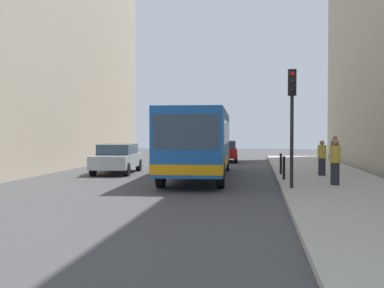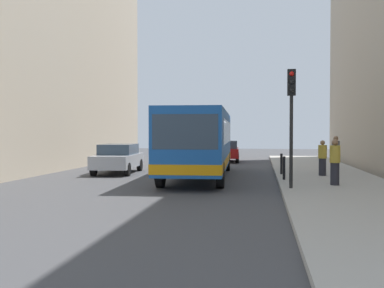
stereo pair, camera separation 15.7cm
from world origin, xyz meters
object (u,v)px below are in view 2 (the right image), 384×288
(car_behind_bus, at_px, (226,151))
(car_beside_bus, at_px, (118,158))
(pedestrian_near_signal, at_px, (335,162))
(traffic_light, at_px, (291,106))
(bollard_mid, at_px, (281,164))
(bollard_near, at_px, (284,168))
(bus, at_px, (200,140))
(pedestrian_far_sidewalk, at_px, (336,154))
(pedestrian_mid_sidewalk, at_px, (322,158))

(car_behind_bus, bearing_deg, car_beside_bus, 62.19)
(car_behind_bus, bearing_deg, pedestrian_near_signal, 105.72)
(traffic_light, distance_m, bollard_mid, 5.89)
(bollard_near, bearing_deg, car_behind_bus, 104.10)
(traffic_light, bearing_deg, bollard_near, 91.99)
(car_beside_bus, bearing_deg, bus, 156.33)
(bus, xyz_separation_m, car_behind_bus, (0.29, 11.71, -0.94))
(traffic_light, xyz_separation_m, pedestrian_near_signal, (1.65, 1.18, -2.02))
(bollard_mid, bearing_deg, pedestrian_far_sidewalk, 34.52)
(car_behind_bus, xyz_separation_m, bollard_near, (3.42, -13.61, -0.16))
(car_beside_bus, xyz_separation_m, traffic_light, (8.22, -6.35, 2.22))
(car_beside_bus, distance_m, pedestrian_near_signal, 11.13)
(bollard_mid, distance_m, pedestrian_far_sidewalk, 3.31)
(pedestrian_mid_sidewalk, xyz_separation_m, pedestrian_far_sidewalk, (0.92, 2.31, 0.09))
(car_behind_bus, xyz_separation_m, bollard_mid, (3.42, -11.09, -0.16))
(pedestrian_mid_sidewalk, height_order, pedestrian_far_sidewalk, pedestrian_far_sidewalk)
(pedestrian_near_signal, height_order, pedestrian_far_sidewalk, pedestrian_far_sidewalk)
(car_behind_bus, height_order, traffic_light, traffic_light)
(bollard_near, xyz_separation_m, pedestrian_near_signal, (1.75, -1.69, 0.36))
(traffic_light, height_order, pedestrian_near_signal, traffic_light)
(bus, distance_m, bollard_mid, 3.92)
(car_beside_bus, distance_m, pedestrian_far_sidewalk, 10.86)
(bus, relative_size, pedestrian_mid_sidewalk, 7.06)
(car_behind_bus, bearing_deg, pedestrian_far_sidewalk, 120.64)
(traffic_light, bearing_deg, pedestrian_near_signal, 35.74)
(bus, distance_m, traffic_light, 6.24)
(car_beside_bus, bearing_deg, traffic_light, 138.35)
(traffic_light, relative_size, pedestrian_near_signal, 2.45)
(car_behind_bus, distance_m, pedestrian_far_sidewalk, 11.08)
(traffic_light, height_order, bollard_mid, traffic_light)
(pedestrian_near_signal, bearing_deg, bollard_mid, 155.14)
(traffic_light, distance_m, pedestrian_far_sidewalk, 7.96)
(pedestrian_near_signal, bearing_deg, car_behind_bus, 151.26)
(car_behind_bus, xyz_separation_m, pedestrian_near_signal, (5.16, -15.30, 0.20))
(car_beside_bus, relative_size, pedestrian_near_signal, 2.69)
(bollard_near, bearing_deg, traffic_light, -88.01)
(traffic_light, bearing_deg, pedestrian_mid_sidewalk, 71.19)
(pedestrian_near_signal, xyz_separation_m, pedestrian_far_sidewalk, (0.96, 6.07, 0.04))
(car_behind_bus, xyz_separation_m, pedestrian_mid_sidewalk, (5.20, -11.54, 0.15))
(car_beside_bus, xyz_separation_m, pedestrian_near_signal, (9.86, -5.16, 0.20))
(bollard_near, bearing_deg, car_beside_bus, 156.83)
(bollard_mid, distance_m, pedestrian_mid_sidewalk, 1.86)
(bollard_near, bearing_deg, pedestrian_mid_sidewalk, 49.22)
(car_beside_bus, xyz_separation_m, car_behind_bus, (4.70, 10.13, 0.00))
(bus, xyz_separation_m, pedestrian_far_sidewalk, (6.42, 2.48, -0.70))
(traffic_light, bearing_deg, car_behind_bus, 102.05)
(bollard_near, relative_size, pedestrian_far_sidewalk, 0.54)
(traffic_light, height_order, pedestrian_far_sidewalk, traffic_light)
(bollard_near, relative_size, pedestrian_near_signal, 0.57)
(car_behind_bus, xyz_separation_m, pedestrian_far_sidewalk, (6.12, -9.23, 0.24))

